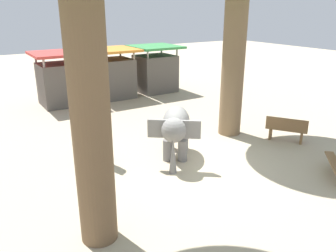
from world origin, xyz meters
The scene contains 7 objects.
ground_plane centered at (0.00, 0.00, 0.00)m, with size 60.00×60.00×0.00m, color #BAA88C.
elephant centered at (-0.22, 0.72, 1.01)m, with size 2.05×2.17×1.58m.
person_handler centered at (-2.28, 1.46, 0.95)m, with size 0.32×0.50×1.62m.
wooden_bench centered at (3.83, -0.21, 0.47)m, with size 1.11×1.39×0.88m.
market_stall_red centered at (-1.43, 8.86, 1.14)m, with size 2.50×2.50×2.52m.
market_stall_orange centered at (1.17, 8.86, 1.14)m, with size 2.50×2.50×2.52m.
market_stall_green centered at (3.77, 8.86, 1.14)m, with size 2.50×2.50×2.52m.
Camera 1 is at (-5.68, -7.53, 4.52)m, focal length 36.44 mm.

